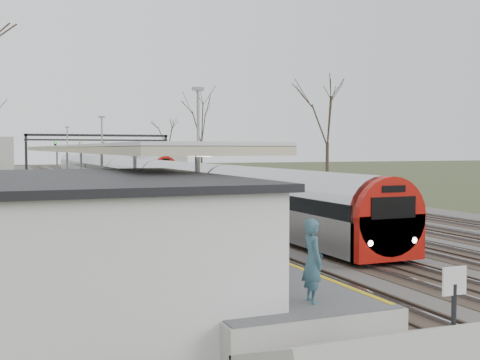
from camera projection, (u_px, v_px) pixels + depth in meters
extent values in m
cube|color=#474442|center=(144.00, 186.00, 61.87)|extent=(24.00, 160.00, 0.10)
cube|color=#4C3828|center=(85.00, 187.00, 59.60)|extent=(2.60, 160.00, 0.06)
cube|color=gray|center=(77.00, 187.00, 59.32)|extent=(0.07, 160.00, 0.12)
cube|color=gray|center=(92.00, 186.00, 59.86)|extent=(0.07, 160.00, 0.12)
cube|color=#4C3828|center=(120.00, 186.00, 60.92)|extent=(2.60, 160.00, 0.06)
cube|color=gray|center=(113.00, 186.00, 60.65)|extent=(0.07, 160.00, 0.12)
cube|color=gray|center=(127.00, 186.00, 61.19)|extent=(0.07, 160.00, 0.12)
cube|color=#4C3828|center=(154.00, 186.00, 62.25)|extent=(2.60, 160.00, 0.06)
cube|color=gray|center=(147.00, 185.00, 61.97)|extent=(0.07, 160.00, 0.12)
cube|color=gray|center=(160.00, 185.00, 62.52)|extent=(0.07, 160.00, 0.12)
cube|color=#4C3828|center=(186.00, 185.00, 63.58)|extent=(2.60, 160.00, 0.06)
cube|color=gray|center=(179.00, 184.00, 63.30)|extent=(0.07, 160.00, 0.12)
cube|color=gray|center=(192.00, 184.00, 63.84)|extent=(0.07, 160.00, 0.12)
cube|color=#4C3828|center=(217.00, 184.00, 64.90)|extent=(2.60, 160.00, 0.06)
cube|color=gray|center=(211.00, 184.00, 64.63)|extent=(0.07, 160.00, 0.12)
cube|color=gray|center=(223.00, 183.00, 65.17)|extent=(0.07, 160.00, 0.12)
cube|color=#9E9B93|center=(75.00, 197.00, 42.25)|extent=(3.50, 69.00, 1.00)
cylinder|color=slate|center=(198.00, 200.00, 16.74)|extent=(0.14, 0.14, 3.00)
cylinder|color=slate|center=(135.00, 184.00, 24.13)|extent=(0.14, 0.14, 3.00)
cylinder|color=slate|center=(102.00, 176.00, 31.52)|extent=(0.14, 0.14, 3.00)
cylinder|color=slate|center=(81.00, 171.00, 38.91)|extent=(0.14, 0.14, 3.00)
cylinder|color=slate|center=(67.00, 167.00, 46.30)|extent=(0.14, 0.14, 3.00)
cylinder|color=slate|center=(57.00, 165.00, 53.69)|extent=(0.14, 0.14, 3.00)
cube|color=silver|center=(83.00, 147.00, 37.91)|extent=(4.10, 50.00, 0.12)
cube|color=#C0B795|center=(83.00, 149.00, 37.92)|extent=(4.10, 50.00, 0.25)
cube|color=silver|center=(81.00, 252.00, 13.63)|extent=(6.00, 9.00, 3.20)
cube|color=black|center=(26.00, 155.00, 85.65)|extent=(0.35, 0.35, 6.00)
cube|color=black|center=(166.00, 155.00, 93.41)|extent=(0.35, 0.35, 6.00)
cube|color=black|center=(99.00, 135.00, 89.38)|extent=(21.00, 0.35, 0.35)
cube|color=black|center=(99.00, 140.00, 89.41)|extent=(21.00, 0.25, 0.25)
cube|color=black|center=(55.00, 145.00, 86.90)|extent=(0.32, 0.22, 0.85)
sphere|color=#0CFF19|center=(55.00, 143.00, 86.76)|extent=(0.16, 0.16, 0.16)
cube|color=black|center=(80.00, 145.00, 88.22)|extent=(0.32, 0.22, 0.85)
sphere|color=#0CFF19|center=(80.00, 143.00, 88.08)|extent=(0.16, 0.16, 0.16)
cube|color=black|center=(104.00, 145.00, 89.55)|extent=(0.32, 0.22, 0.85)
sphere|color=#0CFF19|center=(104.00, 143.00, 89.41)|extent=(0.16, 0.16, 0.16)
cube|color=black|center=(128.00, 145.00, 90.88)|extent=(0.32, 0.22, 0.85)
sphere|color=#0CFF19|center=(128.00, 143.00, 90.73)|extent=(0.16, 0.16, 0.16)
cube|color=black|center=(150.00, 145.00, 92.20)|extent=(0.32, 0.22, 0.85)
sphere|color=#0CFF19|center=(150.00, 143.00, 92.06)|extent=(0.16, 0.16, 0.16)
cylinder|color=#2D231C|center=(327.00, 167.00, 55.05)|extent=(0.30, 0.30, 4.50)
cube|color=#A2A5AC|center=(120.00, 177.00, 60.94)|extent=(2.55, 90.00, 1.60)
cylinder|color=#A2A5AC|center=(120.00, 170.00, 60.91)|extent=(2.60, 89.70, 2.60)
cube|color=black|center=(119.00, 169.00, 60.90)|extent=(2.62, 89.40, 0.55)
cube|color=#9D0F09|center=(388.00, 238.00, 19.46)|extent=(2.55, 0.50, 1.50)
cylinder|color=#9D0F09|center=(388.00, 216.00, 19.47)|extent=(2.60, 0.60, 2.60)
cube|color=black|center=(393.00, 208.00, 19.20)|extent=(1.70, 0.12, 0.70)
sphere|color=white|center=(370.00, 243.00, 18.96)|extent=(0.22, 0.22, 0.22)
sphere|color=white|center=(414.00, 240.00, 19.60)|extent=(0.22, 0.22, 0.22)
cube|color=black|center=(120.00, 186.00, 60.99)|extent=(1.80, 89.00, 0.35)
cube|color=#A2A5AC|center=(109.00, 165.00, 105.59)|extent=(2.55, 75.00, 1.60)
cylinder|color=#A2A5AC|center=(109.00, 161.00, 105.55)|extent=(2.60, 74.70, 2.60)
cube|color=black|center=(109.00, 160.00, 105.55)|extent=(2.62, 74.40, 0.55)
cube|color=#9D0F09|center=(166.00, 173.00, 71.03)|extent=(2.55, 0.50, 1.50)
cylinder|color=#9D0F09|center=(165.00, 167.00, 71.04)|extent=(2.60, 0.60, 2.60)
cube|color=black|center=(166.00, 165.00, 70.78)|extent=(1.70, 0.12, 0.70)
sphere|color=white|center=(159.00, 174.00, 70.53)|extent=(0.22, 0.22, 0.22)
sphere|color=white|center=(173.00, 174.00, 71.18)|extent=(0.22, 0.22, 0.22)
cube|color=black|center=(109.00, 170.00, 105.63)|extent=(1.80, 74.00, 0.35)
imported|color=#345866|center=(313.00, 261.00, 11.35)|extent=(0.45, 0.63, 1.62)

